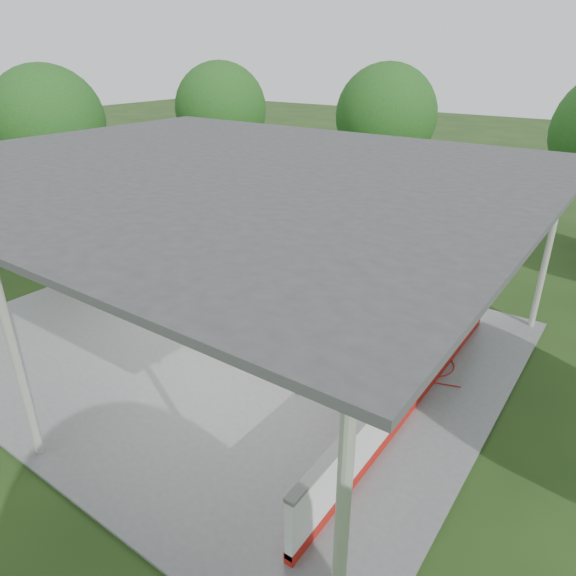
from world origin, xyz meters
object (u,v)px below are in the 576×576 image
Objects in this scene: dasher_board at (414,384)px; wash_bucket at (340,376)px; handler at (337,328)px; horse at (237,276)px.

wash_bucket is at bearing -175.92° from dasher_board.
handler is (-1.95, 0.50, 0.30)m from dasher_board.
dasher_board is at bearing 4.08° from wash_bucket.
dasher_board is at bearing -107.39° from horse.
wash_bucket is at bearing 23.36° from handler.
horse is 3.73m from wash_bucket.
handler is (3.02, -0.36, -0.29)m from horse.
handler is 4.84× the size of wash_bucket.
dasher_board reaches higher than wash_bucket.
dasher_board is 5.08m from horse.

